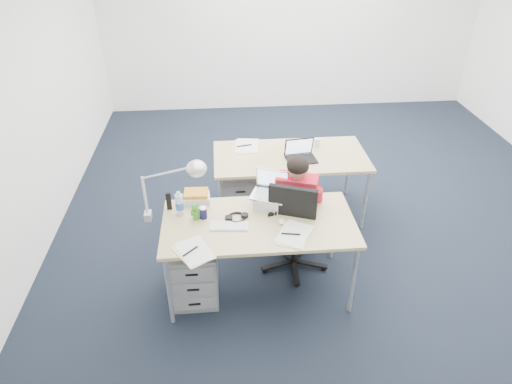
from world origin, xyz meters
TOP-DOWN VIEW (x-y plane):
  - floor at (0.00, 0.00)m, footprint 7.00×7.00m
  - room at (0.00, 0.00)m, footprint 6.02×7.02m
  - desk_near at (-0.93, -0.84)m, footprint 1.60×0.80m
  - desk_far at (-0.49, 0.31)m, footprint 1.60×0.80m
  - office_chair at (-0.57, -0.60)m, footprint 0.81×0.81m
  - seated_person at (-0.53, -0.44)m, footprint 0.48×0.68m
  - drawer_pedestal_near at (-1.49, -0.87)m, footprint 0.40×0.50m
  - drawer_pedestal_far at (-1.03, 0.34)m, footprint 0.40×0.50m
  - silver_laptop at (-0.82, -0.63)m, footprint 0.36×0.33m
  - wireless_keyboard at (-1.17, -0.89)m, footprint 0.32×0.16m
  - computer_mouse at (-0.74, -0.87)m, footprint 0.06×0.09m
  - headphones at (-1.11, -0.78)m, footprint 0.23×0.19m
  - can_koozie at (-1.38, -0.74)m, footprint 0.08×0.08m
  - water_bottle at (-1.58, -0.67)m, footprint 0.08×0.08m
  - bear_figurine at (-1.45, -0.75)m, footprint 0.09×0.08m
  - book_stack at (-1.44, -0.49)m, footprint 0.23×0.17m
  - cordless_phone at (-1.68, -0.59)m, footprint 0.05×0.03m
  - papers_left at (-1.46, -1.19)m, footprint 0.34×0.38m
  - papers_right at (-0.67, -1.05)m, footprint 0.35×0.39m
  - sunglasses at (-0.79, -0.76)m, footprint 0.13×0.09m
  - desk_lamp at (-1.68, -0.72)m, footprint 0.52×0.32m
  - dark_laptop at (-0.39, 0.19)m, footprint 0.34×0.33m
  - far_cup at (-0.17, 0.49)m, footprint 0.07×0.07m
  - far_papers at (-0.94, 0.54)m, footprint 0.27×0.36m

SIDE VIEW (x-z plane):
  - floor at x=0.00m, z-range 0.00..0.00m
  - drawer_pedestal_near at x=-1.49m, z-range 0.00..0.55m
  - drawer_pedestal_far at x=-1.03m, z-range 0.00..0.55m
  - office_chair at x=-0.57m, z-range -0.22..0.79m
  - seated_person at x=-0.53m, z-range 0.01..1.17m
  - desk_near at x=-0.93m, z-range 0.32..1.05m
  - desk_far at x=-0.49m, z-range 0.32..1.05m
  - far_papers at x=-0.94m, z-range 0.73..0.74m
  - papers_left at x=-1.46m, z-range 0.73..0.74m
  - papers_right at x=-0.67m, z-range 0.73..0.74m
  - wireless_keyboard at x=-1.17m, z-range 0.73..0.75m
  - sunglasses at x=-0.79m, z-range 0.73..0.76m
  - computer_mouse at x=-0.74m, z-range 0.73..0.76m
  - headphones at x=-1.11m, z-range 0.73..0.76m
  - far_cup at x=-0.17m, z-range 0.73..0.82m
  - book_stack at x=-1.44m, z-range 0.73..0.83m
  - can_koozie at x=-1.38m, z-range 0.73..0.83m
  - bear_figurine at x=-1.45m, z-range 0.73..0.88m
  - cordless_phone at x=-1.68m, z-range 0.73..0.89m
  - dark_laptop at x=-0.39m, z-range 0.73..0.95m
  - water_bottle at x=-1.58m, z-range 0.73..0.95m
  - silver_laptop at x=-0.82m, z-range 0.73..1.04m
  - desk_lamp at x=-1.68m, z-range 0.73..1.28m
  - room at x=0.00m, z-range 0.31..3.12m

